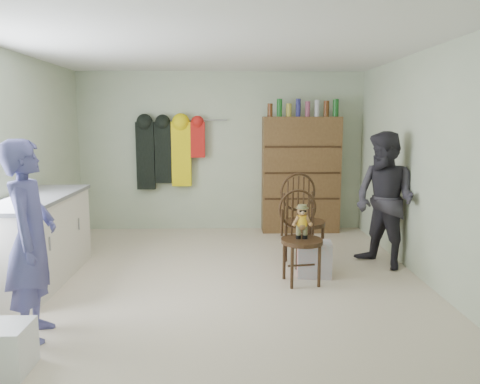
{
  "coord_description": "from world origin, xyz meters",
  "views": [
    {
      "loc": [
        0.13,
        -4.97,
        1.74
      ],
      "look_at": [
        0.25,
        0.2,
        0.95
      ],
      "focal_mm": 35.0,
      "sensor_mm": 36.0,
      "label": 1
    }
  ],
  "objects_px": {
    "counter": "(37,239)",
    "dresser": "(301,174)",
    "chair_front": "(301,231)",
    "chair_far": "(302,216)"
  },
  "relations": [
    {
      "from": "chair_front",
      "to": "dresser",
      "type": "relative_size",
      "value": 0.48
    },
    {
      "from": "chair_front",
      "to": "chair_far",
      "type": "height_order",
      "value": "chair_far"
    },
    {
      "from": "chair_front",
      "to": "dresser",
      "type": "height_order",
      "value": "dresser"
    },
    {
      "from": "counter",
      "to": "dresser",
      "type": "xyz_separation_m",
      "value": [
        3.2,
        2.3,
        0.44
      ]
    },
    {
      "from": "counter",
      "to": "chair_front",
      "type": "bearing_deg",
      "value": -1.49
    },
    {
      "from": "counter",
      "to": "dresser",
      "type": "height_order",
      "value": "dresser"
    },
    {
      "from": "chair_far",
      "to": "dresser",
      "type": "height_order",
      "value": "dresser"
    },
    {
      "from": "chair_far",
      "to": "dresser",
      "type": "distance_m",
      "value": 1.73
    },
    {
      "from": "chair_front",
      "to": "chair_far",
      "type": "bearing_deg",
      "value": 71.25
    },
    {
      "from": "chair_far",
      "to": "dresser",
      "type": "bearing_deg",
      "value": 65.45
    }
  ]
}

